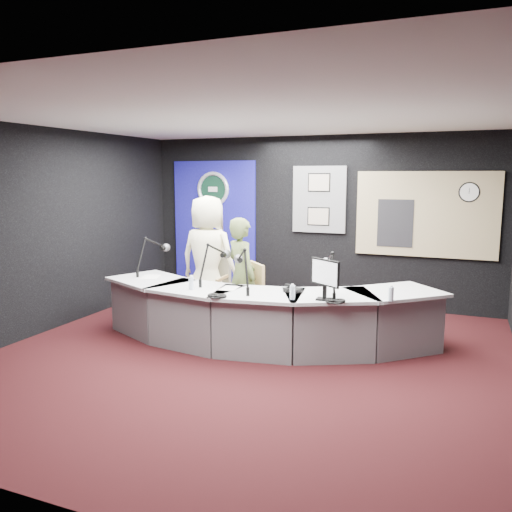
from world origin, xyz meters
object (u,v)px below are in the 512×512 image
at_px(armchair_left, 208,286).
at_px(person_woman, 242,276).
at_px(person_man, 208,258).
at_px(armchair_right, 242,299).
at_px(broadcast_desk, 259,315).

height_order(armchair_left, person_woman, person_woman).
bearing_deg(person_man, person_woman, 148.98).
bearing_deg(armchair_right, person_man, -167.37).
xyz_separation_m(armchair_left, person_woman, (0.77, -0.49, 0.29)).
relative_size(armchair_right, person_woman, 0.60).
xyz_separation_m(broadcast_desk, person_man, (-1.17, 0.84, 0.55)).
bearing_deg(person_woman, armchair_right, -0.00).
relative_size(armchair_left, person_man, 0.54).
distance_m(broadcast_desk, armchair_right, 0.55).
height_order(armchair_left, person_man, person_man).
distance_m(person_man, person_woman, 0.92).
xyz_separation_m(armchair_left, armchair_right, (0.77, -0.49, -0.02)).
bearing_deg(armchair_right, armchair_left, -167.37).
relative_size(broadcast_desk, person_man, 2.43).
relative_size(armchair_right, person_man, 0.52).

